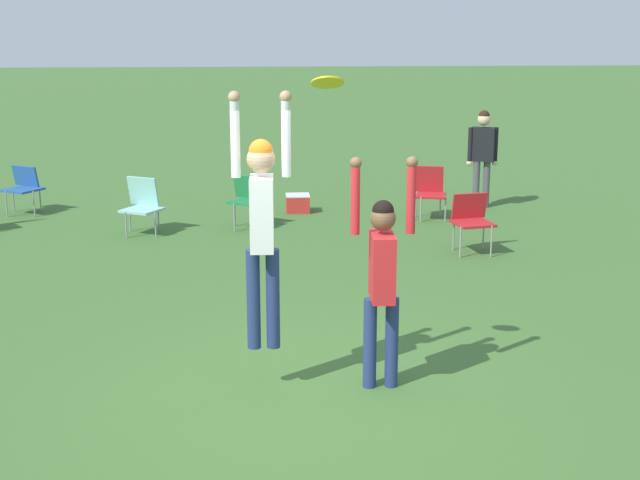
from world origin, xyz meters
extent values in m
plane|color=#3D662D|center=(0.00, 0.00, 0.00)|extent=(120.00, 120.00, 0.00)
cylinder|color=navy|center=(-0.50, 0.09, 0.84)|extent=(0.12, 0.12, 0.90)
cylinder|color=navy|center=(-0.33, 0.09, 0.84)|extent=(0.12, 0.12, 0.90)
cube|color=white|center=(-0.42, 0.09, 1.61)|extent=(0.21, 0.39, 0.64)
sphere|color=tan|center=(-0.42, 0.09, 2.09)|extent=(0.24, 0.24, 0.24)
sphere|color=orange|center=(-0.42, 0.09, 2.15)|extent=(0.21, 0.21, 0.21)
cylinder|color=white|center=(-0.63, 0.09, 2.27)|extent=(0.08, 0.08, 0.68)
sphere|color=tan|center=(-0.63, 0.09, 2.61)|extent=(0.10, 0.10, 0.10)
cylinder|color=white|center=(-0.20, 0.09, 2.27)|extent=(0.08, 0.08, 0.68)
sphere|color=tan|center=(-0.20, 0.09, 2.61)|extent=(0.10, 0.10, 0.10)
cylinder|color=navy|center=(0.53, 0.06, 0.42)|extent=(0.12, 0.12, 0.83)
cylinder|color=navy|center=(0.73, 0.06, 0.42)|extent=(0.12, 0.12, 0.83)
cube|color=red|center=(0.63, 0.06, 1.13)|extent=(0.22, 0.44, 0.59)
sphere|color=brown|center=(0.63, 0.06, 1.56)|extent=(0.23, 0.23, 0.23)
sphere|color=black|center=(0.63, 0.06, 1.63)|extent=(0.19, 0.19, 0.19)
cylinder|color=red|center=(0.39, 0.06, 1.74)|extent=(0.08, 0.08, 0.63)
sphere|color=brown|center=(0.39, 0.06, 2.05)|extent=(0.10, 0.10, 0.10)
cylinder|color=red|center=(0.87, 0.06, 1.74)|extent=(0.08, 0.08, 0.63)
sphere|color=brown|center=(0.87, 0.06, 2.05)|extent=(0.10, 0.10, 0.10)
cylinder|color=yellow|center=(0.14, 0.01, 2.73)|extent=(0.28, 0.26, 0.13)
cylinder|color=gray|center=(-2.44, 6.03, 0.20)|extent=(0.02, 0.02, 0.40)
cylinder|color=gray|center=(-1.99, 6.03, 0.20)|extent=(0.02, 0.02, 0.40)
cylinder|color=gray|center=(-2.44, 6.47, 0.20)|extent=(0.02, 0.02, 0.40)
cylinder|color=gray|center=(-1.99, 6.47, 0.20)|extent=(0.02, 0.02, 0.40)
cube|color=#8CC6C1|center=(-2.22, 6.25, 0.39)|extent=(0.72, 0.72, 0.04)
cube|color=#8CC6C1|center=(-2.22, 6.49, 0.63)|extent=(0.51, 0.36, 0.46)
cylinder|color=gray|center=(-4.66, 7.69, 0.22)|extent=(0.02, 0.02, 0.45)
cylinder|color=gray|center=(-4.20, 7.69, 0.22)|extent=(0.02, 0.02, 0.45)
cylinder|color=gray|center=(-4.66, 8.15, 0.22)|extent=(0.02, 0.02, 0.45)
cylinder|color=gray|center=(-4.20, 8.15, 0.22)|extent=(0.02, 0.02, 0.45)
cube|color=#235193|center=(-4.43, 7.92, 0.43)|extent=(0.74, 0.74, 0.04)
cube|color=#235193|center=(-4.43, 8.17, 0.62)|extent=(0.51, 0.37, 0.36)
cylinder|color=gray|center=(2.26, 6.79, 0.21)|extent=(0.02, 0.02, 0.42)
cylinder|color=gray|center=(2.67, 6.79, 0.21)|extent=(0.02, 0.02, 0.42)
cylinder|color=gray|center=(2.26, 7.20, 0.21)|extent=(0.02, 0.02, 0.42)
cylinder|color=gray|center=(2.67, 7.20, 0.21)|extent=(0.02, 0.02, 0.42)
cube|color=#B21E23|center=(2.47, 6.99, 0.40)|extent=(0.59, 0.59, 0.04)
cube|color=#B21E23|center=(2.47, 7.22, 0.65)|extent=(0.50, 0.23, 0.45)
cylinder|color=gray|center=(-0.80, 6.33, 0.23)|extent=(0.02, 0.02, 0.45)
cylinder|color=gray|center=(-0.40, 6.33, 0.23)|extent=(0.02, 0.02, 0.45)
cylinder|color=gray|center=(-0.80, 6.73, 0.23)|extent=(0.02, 0.02, 0.45)
cylinder|color=gray|center=(-0.40, 6.73, 0.23)|extent=(0.02, 0.02, 0.45)
cube|color=#1E753D|center=(-0.60, 6.53, 0.43)|extent=(0.65, 0.65, 0.04)
cube|color=#1E753D|center=(-0.60, 6.74, 0.64)|extent=(0.43, 0.36, 0.38)
cylinder|color=gray|center=(2.39, 4.48, 0.23)|extent=(0.02, 0.02, 0.46)
cylinder|color=gray|center=(2.83, 4.48, 0.23)|extent=(0.02, 0.02, 0.46)
cylinder|color=gray|center=(2.39, 4.92, 0.23)|extent=(0.02, 0.02, 0.46)
cylinder|color=gray|center=(2.83, 4.92, 0.23)|extent=(0.02, 0.02, 0.46)
cube|color=#B21E23|center=(2.61, 4.70, 0.44)|extent=(0.61, 0.61, 0.04)
cube|color=#B21E23|center=(2.61, 4.94, 0.65)|extent=(0.53, 0.20, 0.38)
cylinder|color=#4C4C51|center=(3.46, 7.90, 0.42)|extent=(0.12, 0.12, 0.83)
cylinder|color=#4C4C51|center=(3.64, 7.90, 0.42)|extent=(0.12, 0.12, 0.83)
cube|color=black|center=(3.55, 7.90, 1.13)|extent=(0.45, 0.35, 0.59)
sphere|color=beige|center=(3.55, 7.90, 1.57)|extent=(0.23, 0.23, 0.23)
sphere|color=black|center=(3.55, 7.90, 1.63)|extent=(0.19, 0.19, 0.19)
cylinder|color=black|center=(3.32, 7.90, 1.11)|extent=(0.08, 0.08, 0.63)
sphere|color=beige|center=(3.32, 7.90, 0.80)|extent=(0.10, 0.10, 0.10)
cylinder|color=black|center=(3.78, 7.90, 1.11)|extent=(0.08, 0.08, 0.63)
sphere|color=beige|center=(3.78, 7.90, 0.80)|extent=(0.10, 0.10, 0.10)
cube|color=red|center=(0.28, 7.74, 0.14)|extent=(0.40, 0.38, 0.29)
cube|color=silver|center=(0.28, 7.74, 0.30)|extent=(0.41, 0.39, 0.02)
camera|label=1|loc=(-0.48, -7.42, 3.22)|focal=50.00mm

